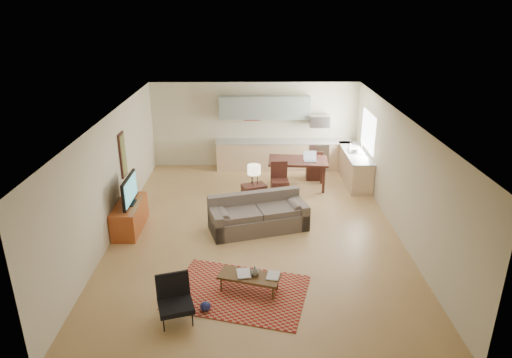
{
  "coord_description": "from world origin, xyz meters",
  "views": [
    {
      "loc": [
        -0.09,
        -9.59,
        5.02
      ],
      "look_at": [
        0.0,
        0.3,
        1.15
      ],
      "focal_mm": 32.0,
      "sensor_mm": 36.0,
      "label": 1
    }
  ],
  "objects_px": {
    "sofa": "(258,214)",
    "console_table": "(254,197)",
    "armchair": "(175,301)",
    "tv_credenza": "(130,216)",
    "dining_table": "(298,174)",
    "coffee_table": "(249,283)"
  },
  "relations": [
    {
      "from": "armchair",
      "to": "tv_credenza",
      "type": "xyz_separation_m",
      "value": [
        -1.58,
        3.31,
        -0.04
      ]
    },
    {
      "from": "tv_credenza",
      "to": "sofa",
      "type": "bearing_deg",
      "value": -0.6
    },
    {
      "from": "coffee_table",
      "to": "dining_table",
      "type": "bearing_deg",
      "value": 91.96
    },
    {
      "from": "sofa",
      "to": "tv_credenza",
      "type": "bearing_deg",
      "value": 163.2
    },
    {
      "from": "sofa",
      "to": "console_table",
      "type": "distance_m",
      "value": 1.11
    },
    {
      "from": "tv_credenza",
      "to": "console_table",
      "type": "bearing_deg",
      "value": 20.22
    },
    {
      "from": "armchair",
      "to": "tv_credenza",
      "type": "distance_m",
      "value": 3.66
    },
    {
      "from": "tv_credenza",
      "to": "dining_table",
      "type": "xyz_separation_m",
      "value": [
        4.16,
        2.55,
        0.09
      ]
    },
    {
      "from": "tv_credenza",
      "to": "console_table",
      "type": "height_order",
      "value": "console_table"
    },
    {
      "from": "coffee_table",
      "to": "dining_table",
      "type": "relative_size",
      "value": 0.68
    },
    {
      "from": "coffee_table",
      "to": "dining_table",
      "type": "height_order",
      "value": "dining_table"
    },
    {
      "from": "sofa",
      "to": "dining_table",
      "type": "bearing_deg",
      "value": 49.71
    },
    {
      "from": "coffee_table",
      "to": "console_table",
      "type": "distance_m",
      "value": 3.57
    },
    {
      "from": "sofa",
      "to": "dining_table",
      "type": "relative_size",
      "value": 1.41
    },
    {
      "from": "dining_table",
      "to": "armchair",
      "type": "bearing_deg",
      "value": -109.39
    },
    {
      "from": "dining_table",
      "to": "sofa",
      "type": "bearing_deg",
      "value": -109.7
    },
    {
      "from": "coffee_table",
      "to": "tv_credenza",
      "type": "distance_m",
      "value": 3.75
    },
    {
      "from": "sofa",
      "to": "console_table",
      "type": "height_order",
      "value": "sofa"
    },
    {
      "from": "armchair",
      "to": "sofa",
      "type": "bearing_deg",
      "value": 49.53
    },
    {
      "from": "coffee_table",
      "to": "console_table",
      "type": "relative_size",
      "value": 1.65
    },
    {
      "from": "console_table",
      "to": "dining_table",
      "type": "bearing_deg",
      "value": 28.73
    },
    {
      "from": "sofa",
      "to": "console_table",
      "type": "xyz_separation_m",
      "value": [
        -0.1,
        1.1,
        -0.07
      ]
    }
  ]
}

